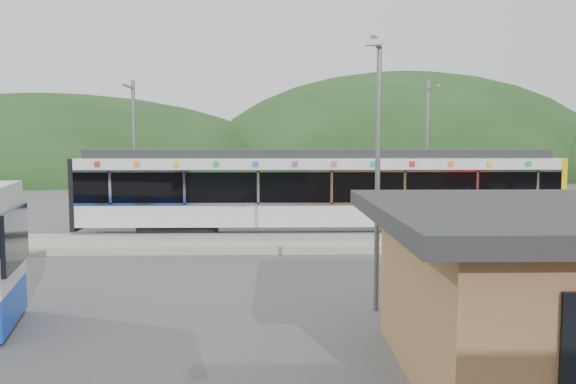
{
  "coord_description": "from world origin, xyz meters",
  "views": [
    {
      "loc": [
        -0.26,
        -18.28,
        4.04
      ],
      "look_at": [
        0.15,
        1.0,
        2.35
      ],
      "focal_mm": 35.0,
      "sensor_mm": 36.0,
      "label": 1
    }
  ],
  "objects": [
    {
      "name": "ground",
      "position": [
        0.0,
        0.0,
        0.0
      ],
      "size": [
        120.0,
        120.0,
        0.0
      ],
      "primitive_type": "plane",
      "color": "#4C4C4F",
      "rests_on": "ground"
    },
    {
      "name": "train",
      "position": [
        1.53,
        6.0,
        2.06
      ],
      "size": [
        20.44,
        3.01,
        3.74
      ],
      "color": "black",
      "rests_on": "ground"
    },
    {
      "name": "lamp_post",
      "position": [
        2.15,
        -5.18,
        3.81
      ],
      "size": [
        0.44,
        1.16,
        6.4
      ],
      "rotation": [
        0.0,
        0.0,
        -0.31
      ],
      "color": "slate",
      "rests_on": "ground"
    },
    {
      "name": "yellow_line",
      "position": [
        0.0,
        2.0,
        0.3
      ],
      "size": [
        26.0,
        0.1,
        0.01
      ],
      "primitive_type": "cube",
      "color": "yellow",
      "rests_on": "platform"
    },
    {
      "name": "catenary_mast_west",
      "position": [
        -7.0,
        8.56,
        3.65
      ],
      "size": [
        0.18,
        1.8,
        7.0
      ],
      "color": "slate",
      "rests_on": "ground"
    },
    {
      "name": "hills",
      "position": [
        6.19,
        5.29,
        0.0
      ],
      "size": [
        146.0,
        149.0,
        26.0
      ],
      "color": "#1E3D19",
      "rests_on": "ground"
    },
    {
      "name": "platform",
      "position": [
        0.0,
        3.3,
        0.15
      ],
      "size": [
        26.0,
        3.2,
        0.3
      ],
      "primitive_type": "cube",
      "color": "#9E9E99",
      "rests_on": "ground"
    },
    {
      "name": "catenary_mast_east",
      "position": [
        7.0,
        8.56,
        3.65
      ],
      "size": [
        0.18,
        1.8,
        7.0
      ],
      "color": "slate",
      "rests_on": "ground"
    }
  ]
}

